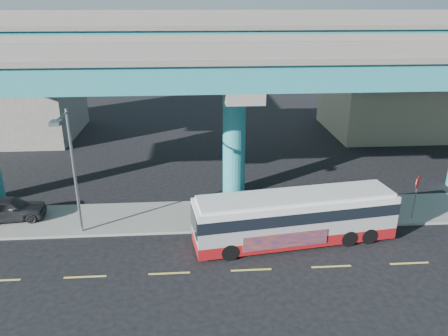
{
  "coord_description": "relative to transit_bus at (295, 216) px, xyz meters",
  "views": [
    {
      "loc": [
        -2.65,
        -18.3,
        12.34
      ],
      "look_at": [
        -1.03,
        4.0,
        3.74
      ],
      "focal_mm": 35.0,
      "sensor_mm": 36.0,
      "label": 1
    }
  ],
  "objects": [
    {
      "name": "stop_sign",
      "position": [
        7.63,
        1.94,
        0.58
      ],
      "size": [
        0.59,
        0.6,
        2.71
      ],
      "rotation": [
        0.0,
        0.0,
        0.4
      ],
      "color": "gray",
      "rests_on": "sidewalk"
    },
    {
      "name": "street_lamp",
      "position": [
        -11.76,
        1.22,
        3.24
      ],
      "size": [
        0.5,
        2.34,
        7.06
      ],
      "color": "gray",
      "rests_on": "sidewalk"
    },
    {
      "name": "ground",
      "position": [
        -2.67,
        -2.24,
        -1.54
      ],
      "size": [
        120.0,
        120.0,
        0.0
      ],
      "primitive_type": "plane",
      "color": "black",
      "rests_on": "ground"
    },
    {
      "name": "lane_markings",
      "position": [
        -2.67,
        -2.54,
        -1.53
      ],
      "size": [
        58.0,
        0.12,
        0.01
      ],
      "color": "#D8C64C",
      "rests_on": "ground"
    },
    {
      "name": "viaduct",
      "position": [
        -2.67,
        6.86,
        7.6
      ],
      "size": [
        52.0,
        12.4,
        11.7
      ],
      "color": "teal",
      "rests_on": "ground"
    },
    {
      "name": "transit_bus",
      "position": [
        0.0,
        0.0,
        0.0
      ],
      "size": [
        11.16,
        3.85,
        2.81
      ],
      "rotation": [
        0.0,
        0.0,
        0.14
      ],
      "color": "maroon",
      "rests_on": "ground"
    },
    {
      "name": "building_concrete",
      "position": [
        -22.67,
        21.76,
        2.96
      ],
      "size": [
        12.0,
        10.0,
        9.0
      ],
      "primitive_type": "cube",
      "color": "gray",
      "rests_on": "ground"
    },
    {
      "name": "building_beige",
      "position": [
        15.33,
        20.74,
        1.97
      ],
      "size": [
        14.0,
        10.23,
        7.0
      ],
      "color": "tan",
      "rests_on": "ground"
    },
    {
      "name": "sidewalk",
      "position": [
        -2.67,
        3.26,
        -1.46
      ],
      "size": [
        70.0,
        4.0,
        0.15
      ],
      "primitive_type": "cube",
      "color": "gray",
      "rests_on": "ground"
    },
    {
      "name": "parked_car",
      "position": [
        -16.34,
        3.45,
        -0.68
      ],
      "size": [
        2.71,
        4.6,
        1.43
      ],
      "primitive_type": "imported",
      "rotation": [
        0.0,
        0.0,
        1.69
      ],
      "color": "#2B2B2F",
      "rests_on": "sidewalk"
    }
  ]
}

